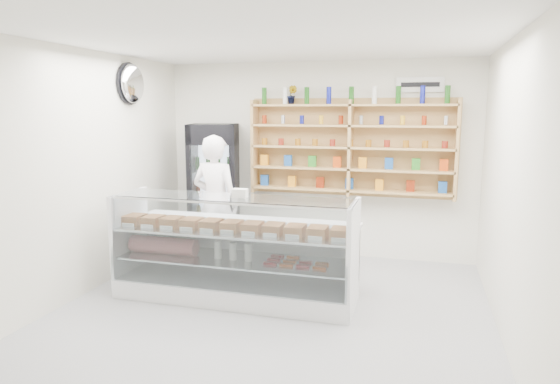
% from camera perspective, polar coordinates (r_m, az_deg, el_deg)
% --- Properties ---
extents(room, '(5.00, 5.00, 5.00)m').
position_cam_1_polar(room, '(4.88, -1.66, 0.91)').
color(room, '#9D9DA2').
rests_on(room, ground).
extents(display_counter, '(2.70, 0.81, 1.18)m').
position_cam_1_polar(display_counter, '(5.72, -5.13, -8.84)').
color(display_counter, white).
rests_on(display_counter, floor).
extents(shop_worker, '(0.71, 0.52, 1.80)m').
position_cam_1_polar(shop_worker, '(6.61, -7.36, -1.32)').
color(shop_worker, white).
rests_on(shop_worker, floor).
extents(drinks_cooler, '(0.83, 0.82, 1.91)m').
position_cam_1_polar(drinks_cooler, '(7.43, -7.53, 0.35)').
color(drinks_cooler, black).
rests_on(drinks_cooler, floor).
extents(wall_shelving, '(2.84, 0.28, 1.33)m').
position_cam_1_polar(wall_shelving, '(7.03, 8.03, 5.02)').
color(wall_shelving, tan).
rests_on(wall_shelving, back_wall).
extents(potted_plant, '(0.16, 0.14, 0.26)m').
position_cam_1_polar(potted_plant, '(7.17, 1.39, 11.04)').
color(potted_plant, '#1E6626').
rests_on(potted_plant, wall_shelving).
extents(security_mirror, '(0.15, 0.50, 0.50)m').
position_cam_1_polar(security_mirror, '(6.85, -16.49, 11.79)').
color(security_mirror, silver).
rests_on(security_mirror, left_wall).
extents(wall_sign, '(0.62, 0.03, 0.20)m').
position_cam_1_polar(wall_sign, '(7.08, 15.73, 11.73)').
color(wall_sign, white).
rests_on(wall_sign, back_wall).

